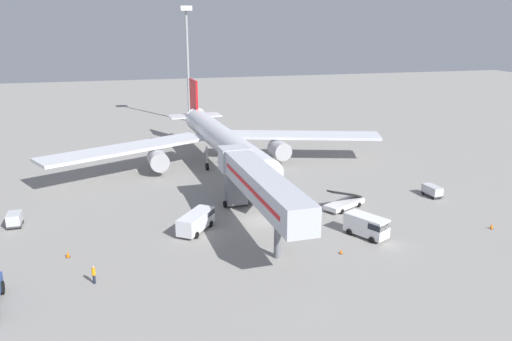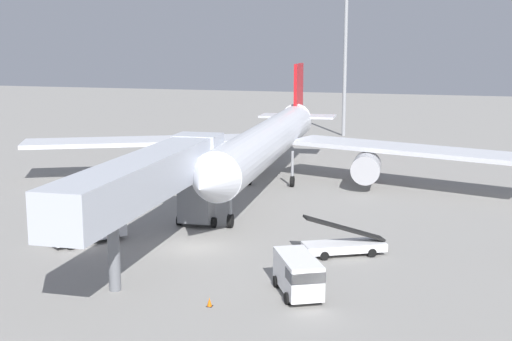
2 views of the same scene
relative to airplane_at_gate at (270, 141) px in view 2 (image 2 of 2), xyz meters
name	(u,v)px [view 2 (image 2 of 2)]	position (x,y,z in m)	size (l,w,h in m)	color
ground_plane	(194,248)	(0.48, -21.87, -4.55)	(300.00, 300.00, 0.00)	gray
airplane_at_gate	(270,141)	(0.00, 0.00, 0.00)	(52.65, 47.66, 11.60)	silver
jet_bridge	(155,178)	(-1.04, -24.68, 0.92)	(4.32, 23.27, 7.22)	#B2B7C1
belt_loader_truck	(344,244)	(10.92, -20.46, -3.81)	(5.82, 4.36, 2.83)	white
service_van_rear_right	(90,227)	(-7.19, -22.74, -3.38)	(4.67, 5.43, 2.03)	silver
service_van_far_center	(298,274)	(9.72, -28.91, -3.27)	(3.83, 4.93, 2.25)	white
safety_cone_bravo	(209,302)	(5.45, -32.02, -4.31)	(0.32, 0.32, 0.50)	black
apron_light_mast	(346,21)	(0.57, 39.90, 12.63)	(2.40, 2.40, 24.60)	#93969B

